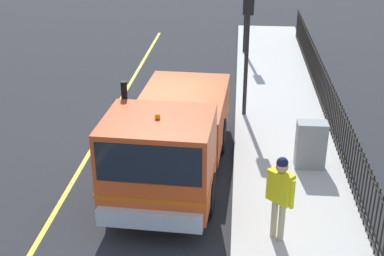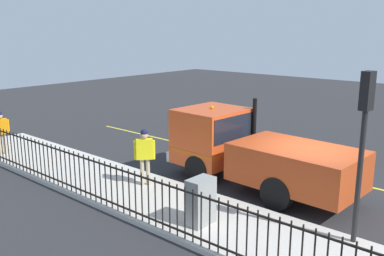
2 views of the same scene
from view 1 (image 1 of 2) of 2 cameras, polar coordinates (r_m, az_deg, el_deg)
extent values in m
plane|color=#2B2B2D|center=(14.77, -2.62, -1.74)|extent=(60.94, 60.94, 0.00)
cube|color=beige|center=(14.70, 10.22, -1.98)|extent=(2.87, 27.70, 0.13)
cube|color=yellow|center=(15.16, -10.31, -1.40)|extent=(0.12, 24.93, 0.01)
cube|color=#D84C1E|center=(10.93, -3.62, -3.44)|extent=(2.31, 2.06, 1.84)
cube|color=black|center=(10.75, -3.68, -1.53)|extent=(2.13, 2.09, 0.81)
cube|color=#B8411A|center=(14.01, -0.98, 1.50)|extent=(2.39, 3.76, 1.14)
cube|color=silver|center=(10.44, -4.65, -9.88)|extent=(2.11, 0.30, 0.36)
cube|color=#DB5914|center=(11.13, -3.57, -5.29)|extent=(2.33, 2.08, 0.12)
cylinder|color=black|center=(11.51, 1.66, -7.16)|extent=(0.35, 0.97, 0.96)
cylinder|color=black|center=(11.84, -7.95, -6.41)|extent=(0.35, 0.97, 0.96)
cylinder|color=black|center=(14.14, 3.00, -0.84)|extent=(0.35, 0.97, 0.96)
cylinder|color=black|center=(14.42, -4.85, -0.38)|extent=(0.35, 0.97, 0.96)
sphere|color=orange|center=(10.51, -3.76, 1.25)|extent=(0.12, 0.12, 0.12)
cylinder|color=black|center=(12.00, -7.14, 0.02)|extent=(0.14, 0.14, 2.21)
cube|color=yellow|center=(10.28, 9.56, -6.31)|extent=(0.53, 0.51, 0.64)
sphere|color=tan|center=(10.06, 9.73, -4.16)|extent=(0.24, 0.24, 0.24)
sphere|color=#14193F|center=(10.02, 9.76, -3.74)|extent=(0.23, 0.23, 0.23)
cylinder|color=tan|center=(10.63, 9.67, -9.97)|extent=(0.13, 0.13, 0.86)
cylinder|color=tan|center=(10.72, 8.89, -9.59)|extent=(0.13, 0.13, 0.86)
cylinder|color=yellow|center=(10.15, 10.81, -7.05)|extent=(0.09, 0.09, 0.61)
cylinder|color=yellow|center=(10.44, 8.32, -5.89)|extent=(0.09, 0.09, 0.61)
cylinder|color=black|center=(10.40, 19.87, -10.65)|extent=(0.04, 0.04, 1.30)
cylinder|color=black|center=(10.59, 19.57, -9.90)|extent=(0.04, 0.04, 1.30)
cylinder|color=black|center=(10.79, 19.28, -9.18)|extent=(0.04, 0.04, 1.30)
cylinder|color=black|center=(10.99, 19.00, -8.48)|extent=(0.04, 0.04, 1.30)
cylinder|color=black|center=(11.19, 18.73, -7.80)|extent=(0.04, 0.04, 1.30)
cylinder|color=black|center=(11.39, 18.47, -7.15)|extent=(0.04, 0.04, 1.30)
cylinder|color=black|center=(11.60, 18.23, -6.52)|extent=(0.04, 0.04, 1.30)
cylinder|color=black|center=(11.80, 17.99, -5.92)|extent=(0.04, 0.04, 1.30)
cylinder|color=black|center=(12.01, 17.76, -5.33)|extent=(0.04, 0.04, 1.30)
cylinder|color=black|center=(12.22, 17.53, -4.76)|extent=(0.04, 0.04, 1.30)
cylinder|color=black|center=(12.43, 17.32, -4.22)|extent=(0.04, 0.04, 1.30)
cylinder|color=black|center=(12.64, 17.11, -3.69)|extent=(0.04, 0.04, 1.30)
cylinder|color=black|center=(12.85, 16.91, -3.18)|extent=(0.04, 0.04, 1.30)
cylinder|color=black|center=(13.07, 16.72, -2.68)|extent=(0.04, 0.04, 1.30)
cylinder|color=black|center=(13.28, 16.53, -2.20)|extent=(0.04, 0.04, 1.30)
cylinder|color=black|center=(13.50, 16.35, -1.74)|extent=(0.04, 0.04, 1.30)
cylinder|color=black|center=(13.71, 16.18, -1.29)|extent=(0.04, 0.04, 1.30)
cylinder|color=black|center=(13.93, 16.01, -0.86)|extent=(0.04, 0.04, 1.30)
cylinder|color=black|center=(14.15, 15.84, -0.43)|extent=(0.04, 0.04, 1.30)
cylinder|color=black|center=(14.37, 15.68, -0.03)|extent=(0.04, 0.04, 1.30)
cylinder|color=black|center=(14.59, 15.53, 0.37)|extent=(0.04, 0.04, 1.30)
cylinder|color=black|center=(14.81, 15.38, 0.76)|extent=(0.04, 0.04, 1.30)
cylinder|color=black|center=(15.03, 15.24, 1.13)|extent=(0.04, 0.04, 1.30)
cylinder|color=black|center=(15.26, 15.09, 1.49)|extent=(0.04, 0.04, 1.30)
cylinder|color=black|center=(15.48, 14.96, 1.84)|extent=(0.04, 0.04, 1.30)
cylinder|color=black|center=(15.70, 14.82, 2.18)|extent=(0.04, 0.04, 1.30)
cylinder|color=black|center=(15.93, 14.69, 2.52)|extent=(0.04, 0.04, 1.30)
cylinder|color=black|center=(16.15, 14.57, 2.84)|extent=(0.04, 0.04, 1.30)
cylinder|color=black|center=(16.38, 14.45, 3.15)|extent=(0.04, 0.04, 1.30)
cylinder|color=black|center=(16.61, 14.33, 3.46)|extent=(0.04, 0.04, 1.30)
cylinder|color=black|center=(16.83, 14.21, 3.76)|extent=(0.04, 0.04, 1.30)
cylinder|color=black|center=(17.06, 14.10, 4.04)|extent=(0.04, 0.04, 1.30)
cylinder|color=black|center=(17.29, 13.99, 4.33)|extent=(0.04, 0.04, 1.30)
cylinder|color=black|center=(17.52, 13.88, 4.60)|extent=(0.04, 0.04, 1.30)
cylinder|color=black|center=(17.75, 13.78, 4.87)|extent=(0.04, 0.04, 1.30)
cylinder|color=black|center=(17.97, 13.67, 5.13)|extent=(0.04, 0.04, 1.30)
cylinder|color=black|center=(18.20, 13.57, 5.38)|extent=(0.04, 0.04, 1.30)
cylinder|color=black|center=(18.43, 13.48, 5.63)|extent=(0.04, 0.04, 1.30)
cylinder|color=black|center=(18.66, 13.38, 5.87)|extent=(0.04, 0.04, 1.30)
cylinder|color=black|center=(18.90, 13.29, 6.11)|extent=(0.04, 0.04, 1.30)
cylinder|color=black|center=(19.13, 13.20, 6.34)|extent=(0.04, 0.04, 1.30)
cylinder|color=black|center=(19.36, 13.11, 6.56)|extent=(0.04, 0.04, 1.30)
cylinder|color=black|center=(19.59, 13.02, 6.78)|extent=(0.04, 0.04, 1.30)
cylinder|color=black|center=(19.82, 12.94, 6.99)|extent=(0.04, 0.04, 1.30)
cylinder|color=black|center=(20.05, 12.86, 7.20)|extent=(0.04, 0.04, 1.30)
cylinder|color=black|center=(20.29, 12.78, 7.41)|extent=(0.04, 0.04, 1.30)
cylinder|color=black|center=(20.52, 12.70, 7.60)|extent=(0.04, 0.04, 1.30)
cylinder|color=black|center=(20.75, 12.62, 7.80)|extent=(0.04, 0.04, 1.30)
cylinder|color=black|center=(20.99, 12.54, 7.99)|extent=(0.04, 0.04, 1.30)
cylinder|color=black|center=(21.22, 12.47, 8.18)|extent=(0.04, 0.04, 1.30)
cylinder|color=black|center=(21.46, 12.40, 8.36)|extent=(0.04, 0.04, 1.30)
cylinder|color=black|center=(21.69, 12.33, 8.54)|extent=(0.04, 0.04, 1.30)
cylinder|color=black|center=(21.92, 12.26, 8.71)|extent=(0.04, 0.04, 1.30)
cylinder|color=black|center=(22.16, 12.19, 8.88)|extent=(0.04, 0.04, 1.30)
cylinder|color=black|center=(22.39, 12.12, 9.05)|extent=(0.04, 0.04, 1.30)
cylinder|color=black|center=(22.63, 12.06, 9.21)|extent=(0.04, 0.04, 1.30)
cylinder|color=black|center=(22.87, 11.99, 9.37)|extent=(0.04, 0.04, 1.30)
cylinder|color=black|center=(23.10, 11.93, 9.53)|extent=(0.04, 0.04, 1.30)
cylinder|color=black|center=(23.34, 11.87, 9.68)|extent=(0.04, 0.04, 1.30)
cylinder|color=black|center=(23.57, 11.81, 9.83)|extent=(0.04, 0.04, 1.30)
cylinder|color=black|center=(23.81, 11.75, 9.98)|extent=(0.04, 0.04, 1.30)
cylinder|color=black|center=(24.05, 11.69, 10.13)|extent=(0.04, 0.04, 1.30)
cylinder|color=black|center=(24.28, 11.63, 10.27)|extent=(0.04, 0.04, 1.30)
cylinder|color=black|center=(24.52, 11.58, 10.41)|extent=(0.04, 0.04, 1.30)
cylinder|color=black|center=(24.76, 11.52, 10.54)|extent=(0.04, 0.04, 1.30)
cylinder|color=black|center=(24.99, 11.47, 10.68)|extent=(0.04, 0.04, 1.30)
cylinder|color=black|center=(25.23, 11.41, 10.81)|extent=(0.04, 0.04, 1.30)
cylinder|color=black|center=(25.47, 11.36, 10.94)|extent=(0.04, 0.04, 1.30)
cylinder|color=black|center=(25.71, 11.31, 11.07)|extent=(0.04, 0.04, 1.30)
cube|color=black|center=(14.39, 15.77, 2.36)|extent=(0.04, 23.54, 0.04)
cube|color=black|center=(14.79, 15.32, -1.38)|extent=(0.04, 23.54, 0.04)
cylinder|color=black|center=(15.82, 5.94, 8.13)|extent=(0.12, 0.12, 3.95)
cube|color=black|center=(15.47, 6.19, 13.66)|extent=(0.33, 0.25, 0.85)
sphere|color=yellow|center=(15.47, 6.19, 13.66)|extent=(0.16, 0.16, 0.16)
sphere|color=green|center=(15.51, 6.15, 12.73)|extent=(0.16, 0.16, 0.16)
cylinder|color=black|center=(22.53, 5.86, 13.17)|extent=(0.12, 0.12, 4.07)
cube|color=gray|center=(13.38, 12.73, -1.78)|extent=(0.74, 0.44, 1.21)
cone|color=orange|center=(14.21, -9.50, -1.56)|extent=(0.50, 0.50, 0.72)
camera|label=2|loc=(20.65, 34.07, 16.10)|focal=39.60mm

